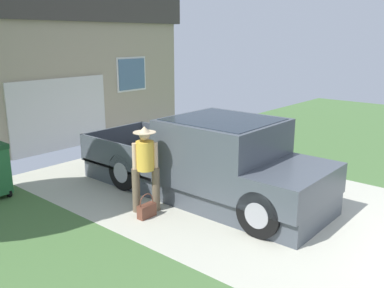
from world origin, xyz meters
TOP-DOWN VIEW (x-y plane):
  - pickup_truck at (-0.27, 4.48)m, footprint 2.11×5.48m
  - person_with_hat at (-1.63, 5.08)m, footprint 0.43×0.42m
  - handbag at (-1.83, 4.86)m, footprint 0.36×0.15m
  - house_with_garage at (-0.32, 13.09)m, footprint 10.39×5.91m

SIDE VIEW (x-z plane):
  - handbag at x=-1.83m, z-range -0.08..0.38m
  - pickup_truck at x=-0.27m, z-range -0.09..1.58m
  - person_with_hat at x=-1.63m, z-range 0.12..1.76m
  - house_with_garage at x=-0.32m, z-range 0.03..4.67m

